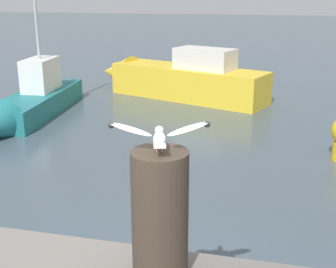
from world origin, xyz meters
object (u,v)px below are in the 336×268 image
(boat_teal, at_px, (29,103))
(boat_yellow, at_px, (175,78))
(mooring_post, at_px, (160,214))
(seagull, at_px, (159,135))

(boat_teal, distance_m, boat_yellow, 4.52)
(mooring_post, relative_size, boat_teal, 0.20)
(mooring_post, distance_m, boat_yellow, 10.95)
(seagull, height_order, boat_yellow, seagull)
(mooring_post, bearing_deg, boat_yellow, 102.10)
(boat_yellow, bearing_deg, mooring_post, -77.90)
(mooring_post, distance_m, seagull, 0.60)
(seagull, distance_m, boat_teal, 9.24)
(mooring_post, bearing_deg, boat_teal, 126.09)
(boat_teal, relative_size, boat_yellow, 0.84)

